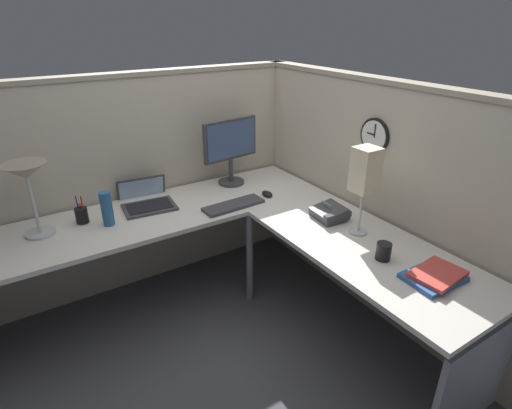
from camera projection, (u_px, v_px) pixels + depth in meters
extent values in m
plane|color=#47474C|center=(243.00, 317.00, 2.85)|extent=(6.80, 6.80, 0.00)
cube|color=#B7AD99|center=(138.00, 186.00, 3.01)|extent=(2.57, 0.10, 1.55)
cube|color=gray|center=(124.00, 74.00, 2.67)|extent=(2.57, 0.12, 0.03)
cube|color=#B7AD99|center=(372.00, 202.00, 2.74)|extent=(0.10, 2.37, 1.55)
cube|color=gray|center=(388.00, 81.00, 2.41)|extent=(0.12, 2.37, 0.03)
cube|color=beige|center=(157.00, 214.00, 2.72)|extent=(2.35, 0.66, 0.03)
cube|color=beige|center=(367.00, 249.00, 2.31)|extent=(0.66, 1.49, 0.03)
cylinder|color=slate|center=(250.00, 258.00, 2.90)|extent=(0.05, 0.05, 0.70)
cube|color=slate|center=(473.00, 383.00, 1.92)|extent=(0.58, 0.03, 0.60)
cylinder|color=#38383D|center=(231.00, 182.00, 3.17)|extent=(0.20, 0.20, 0.02)
cylinder|color=#38383D|center=(231.00, 170.00, 3.12)|extent=(0.04, 0.04, 0.20)
cube|color=#38383D|center=(230.00, 139.00, 3.02)|extent=(0.46, 0.09, 0.30)
cube|color=#384C72|center=(232.00, 140.00, 3.01)|extent=(0.42, 0.06, 0.26)
cube|color=#38383D|center=(150.00, 207.00, 2.76)|extent=(0.36, 0.27, 0.02)
cube|color=black|center=(149.00, 206.00, 2.75)|extent=(0.31, 0.21, 0.00)
cube|color=#38383D|center=(141.00, 190.00, 2.93)|extent=(0.35, 0.10, 0.22)
cube|color=#99B2D1|center=(142.00, 191.00, 2.92)|extent=(0.31, 0.08, 0.18)
cube|color=#38383D|center=(234.00, 205.00, 2.78)|extent=(0.44, 0.16, 0.02)
ellipsoid|color=black|center=(267.00, 194.00, 2.94)|extent=(0.06, 0.10, 0.03)
cylinder|color=#B7BABF|center=(41.00, 233.00, 2.43)|extent=(0.17, 0.17, 0.02)
cylinder|color=#B7BABF|center=(33.00, 204.00, 2.35)|extent=(0.02, 0.02, 0.38)
cone|color=gray|center=(25.00, 171.00, 2.27)|extent=(0.24, 0.24, 0.09)
cylinder|color=black|center=(82.00, 215.00, 2.55)|extent=(0.08, 0.08, 0.10)
cylinder|color=#1E1EB2|center=(78.00, 206.00, 2.52)|extent=(0.01, 0.02, 0.13)
cylinder|color=#B21E1E|center=(82.00, 206.00, 2.53)|extent=(0.01, 0.01, 0.13)
cylinder|color=#D8591E|center=(80.00, 204.00, 2.53)|extent=(0.03, 0.03, 0.01)
cylinder|color=#26598C|center=(107.00, 209.00, 2.50)|extent=(0.07, 0.07, 0.22)
cube|color=#38383D|center=(329.00, 213.00, 2.61)|extent=(0.21, 0.22, 0.10)
cube|color=#8CA58C|center=(327.00, 206.00, 2.62)|extent=(0.02, 0.09, 0.04)
cube|color=#38383D|center=(338.00, 216.00, 2.54)|extent=(0.19, 0.06, 0.04)
cube|color=#335999|center=(433.00, 277.00, 2.02)|extent=(0.29, 0.22, 0.02)
cube|color=#BF3F38|center=(438.00, 274.00, 2.01)|extent=(0.28, 0.21, 0.02)
cylinder|color=#B7BABF|center=(358.00, 231.00, 2.46)|extent=(0.11, 0.11, 0.01)
cylinder|color=#B7BABF|center=(360.00, 211.00, 2.40)|extent=(0.02, 0.02, 0.27)
cube|color=beige|center=(365.00, 170.00, 2.29)|extent=(0.13, 0.13, 0.26)
cylinder|color=black|center=(384.00, 251.00, 2.17)|extent=(0.08, 0.08, 0.10)
cylinder|color=black|center=(375.00, 136.00, 2.52)|extent=(0.03, 0.22, 0.22)
cylinder|color=white|center=(373.00, 136.00, 2.51)|extent=(0.00, 0.19, 0.19)
cube|color=black|center=(371.00, 134.00, 2.52)|extent=(0.00, 0.06, 0.01)
cube|color=black|center=(375.00, 131.00, 2.49)|extent=(0.00, 0.01, 0.08)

